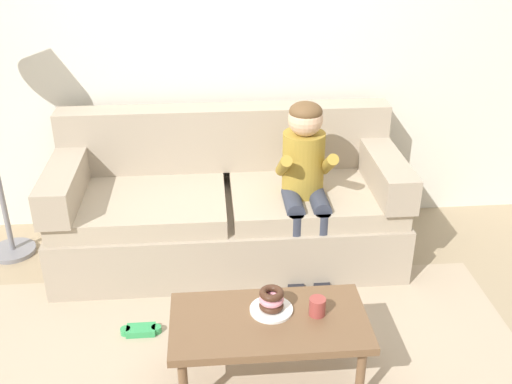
# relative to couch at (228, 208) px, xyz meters

# --- Properties ---
(ground) EXTENTS (10.00, 10.00, 0.00)m
(ground) POSITION_rel_couch_xyz_m (0.04, -0.85, -0.34)
(ground) COLOR #9E896B
(wall_back) EXTENTS (8.00, 0.10, 2.80)m
(wall_back) POSITION_rel_couch_xyz_m (0.04, 0.55, 1.06)
(wall_back) COLOR silver
(wall_back) RESTS_ON ground
(area_rug) EXTENTS (2.99, 1.62, 0.01)m
(area_rug) POSITION_rel_couch_xyz_m (0.04, -1.10, -0.33)
(area_rug) COLOR tan
(area_rug) RESTS_ON ground
(couch) EXTENTS (2.21, 0.90, 0.93)m
(couch) POSITION_rel_couch_xyz_m (0.00, 0.00, 0.00)
(couch) COLOR tan
(couch) RESTS_ON ground
(coffee_table) EXTENTS (0.94, 0.50, 0.39)m
(coffee_table) POSITION_rel_couch_xyz_m (0.14, -1.23, 0.01)
(coffee_table) COLOR brown
(coffee_table) RESTS_ON ground
(person_child) EXTENTS (0.34, 0.58, 1.10)m
(person_child) POSITION_rel_couch_xyz_m (0.47, -0.21, 0.33)
(person_child) COLOR olive
(person_child) RESTS_ON ground
(plate) EXTENTS (0.21, 0.21, 0.01)m
(plate) POSITION_rel_couch_xyz_m (0.16, -1.17, 0.06)
(plate) COLOR white
(plate) RESTS_ON coffee_table
(donut) EXTENTS (0.17, 0.17, 0.04)m
(donut) POSITION_rel_couch_xyz_m (0.16, -1.17, 0.09)
(donut) COLOR #422619
(donut) RESTS_ON plate
(donut_second) EXTENTS (0.14, 0.14, 0.04)m
(donut_second) POSITION_rel_couch_xyz_m (0.16, -1.17, 0.12)
(donut_second) COLOR pink
(donut_second) RESTS_ON donut
(donut_third) EXTENTS (0.15, 0.15, 0.04)m
(donut_third) POSITION_rel_couch_xyz_m (0.16, -1.17, 0.16)
(donut_third) COLOR #422619
(donut_third) RESTS_ON donut_second
(mug) EXTENTS (0.08, 0.08, 0.09)m
(mug) POSITION_rel_couch_xyz_m (0.38, -1.21, 0.10)
(mug) COLOR #993D38
(mug) RESTS_ON coffee_table
(toy_controller) EXTENTS (0.23, 0.09, 0.05)m
(toy_controller) POSITION_rel_couch_xyz_m (-0.53, -0.82, -0.31)
(toy_controller) COLOR #339E56
(toy_controller) RESTS_ON ground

